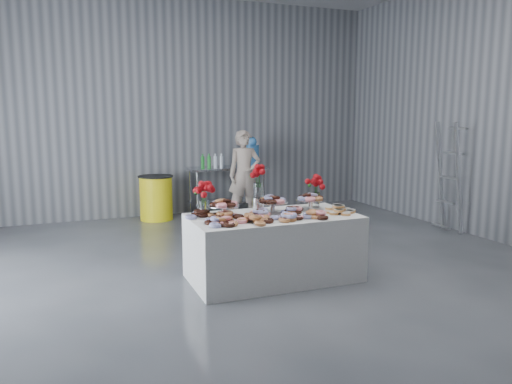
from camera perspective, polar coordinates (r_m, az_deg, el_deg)
ground at (r=5.51m, az=1.44°, el=-11.21°), size 9.00×9.00×0.00m
room_walls at (r=5.18m, az=-1.66°, el=17.15°), size 8.04×9.04×4.02m
display_table at (r=5.79m, az=2.00°, el=-6.32°), size 1.91×1.03×0.75m
prep_table at (r=9.43m, az=-3.33°, el=1.20°), size 1.50×0.60×0.90m
donut_mounds at (r=5.64m, az=2.23°, el=-2.33°), size 1.82×0.83×0.09m
cake_stand_left at (r=5.62m, az=-3.74°, el=-1.41°), size 0.36×0.36×0.17m
cake_stand_mid at (r=5.83m, az=1.89°, el=-1.02°), size 0.36×0.36×0.17m
cake_stand_right at (r=6.04m, az=6.25°, el=-0.71°), size 0.36×0.36×0.17m
danish_pile at (r=5.89m, az=9.31°, el=-1.86°), size 0.48×0.48×0.11m
bouquet_left at (r=5.63m, az=-6.01°, el=0.19°), size 0.26×0.26×0.42m
bouquet_right at (r=6.22m, az=6.85°, el=1.02°), size 0.26×0.26×0.42m
bouquet_center at (r=5.93m, az=0.24°, el=1.51°), size 0.26×0.26×0.57m
water_jug at (r=9.54m, az=-0.51°, el=4.51°), size 0.28×0.28×0.55m
drink_bottles at (r=9.18m, az=-5.04°, el=3.58°), size 0.54×0.08×0.27m
person at (r=8.97m, az=-1.33°, el=1.97°), size 0.63×0.46×1.60m
trash_barrel at (r=9.12m, az=-11.34°, el=-0.64°), size 0.62×0.62×0.79m
stepladder at (r=8.51m, az=21.21°, el=1.55°), size 0.49×0.45×1.79m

